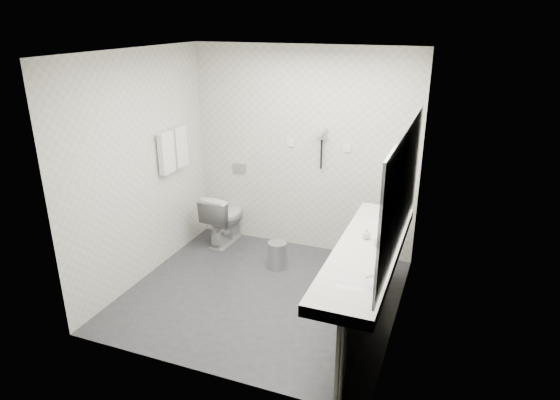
% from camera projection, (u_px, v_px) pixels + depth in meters
% --- Properties ---
extents(floor, '(2.80, 2.80, 0.00)m').
position_uv_depth(floor, '(262.00, 294.00, 5.25)').
color(floor, '#2A2A2F').
rests_on(floor, ground).
extents(ceiling, '(2.80, 2.80, 0.00)m').
position_uv_depth(ceiling, '(258.00, 51.00, 4.36)').
color(ceiling, silver).
rests_on(ceiling, wall_back).
extents(wall_back, '(2.80, 0.00, 2.80)m').
position_uv_depth(wall_back, '(303.00, 152.00, 5.94)').
color(wall_back, beige).
rests_on(wall_back, floor).
extents(wall_front, '(2.80, 0.00, 2.80)m').
position_uv_depth(wall_front, '(192.00, 237.00, 3.67)').
color(wall_front, beige).
rests_on(wall_front, floor).
extents(wall_left, '(0.00, 2.60, 2.60)m').
position_uv_depth(wall_left, '(141.00, 169.00, 5.27)').
color(wall_left, beige).
rests_on(wall_left, floor).
extents(wall_right, '(0.00, 2.60, 2.60)m').
position_uv_depth(wall_right, '(405.00, 203.00, 4.33)').
color(wall_right, beige).
rests_on(wall_right, floor).
extents(vanity_counter, '(0.55, 2.20, 0.10)m').
position_uv_depth(vanity_counter, '(367.00, 253.00, 4.41)').
color(vanity_counter, silver).
rests_on(vanity_counter, floor).
extents(vanity_panel, '(0.03, 2.15, 0.75)m').
position_uv_depth(vanity_panel, '(367.00, 294.00, 4.55)').
color(vanity_panel, '#989790').
rests_on(vanity_panel, floor).
extents(vanity_post_near, '(0.06, 0.06, 0.75)m').
position_uv_depth(vanity_post_near, '(342.00, 365.00, 3.64)').
color(vanity_post_near, silver).
rests_on(vanity_post_near, floor).
extents(vanity_post_far, '(0.06, 0.06, 0.75)m').
position_uv_depth(vanity_post_far, '(388.00, 248.00, 5.45)').
color(vanity_post_far, silver).
rests_on(vanity_post_far, floor).
extents(mirror, '(0.02, 2.20, 1.05)m').
position_uv_depth(mirror, '(403.00, 188.00, 4.09)').
color(mirror, '#B2BCC6').
rests_on(mirror, wall_right).
extents(basin_near, '(0.40, 0.31, 0.05)m').
position_uv_depth(basin_near, '(350.00, 284.00, 3.83)').
color(basin_near, silver).
rests_on(basin_near, vanity_counter).
extents(basin_far, '(0.40, 0.31, 0.05)m').
position_uv_depth(basin_far, '(380.00, 222.00, 4.97)').
color(basin_far, silver).
rests_on(basin_far, vanity_counter).
extents(faucet_near, '(0.04, 0.04, 0.15)m').
position_uv_depth(faucet_near, '(376.00, 278.00, 3.73)').
color(faucet_near, silver).
rests_on(faucet_near, vanity_counter).
extents(faucet_far, '(0.04, 0.04, 0.15)m').
position_uv_depth(faucet_far, '(400.00, 217.00, 4.87)').
color(faucet_far, silver).
rests_on(faucet_far, vanity_counter).
extents(soap_bottle_a, '(0.07, 0.07, 0.11)m').
position_uv_depth(soap_bottle_a, '(378.00, 241.00, 4.40)').
color(soap_bottle_a, white).
rests_on(soap_bottle_a, vanity_counter).
extents(soap_bottle_b, '(0.11, 0.11, 0.10)m').
position_uv_depth(soap_bottle_b, '(366.00, 233.00, 4.55)').
color(soap_bottle_b, white).
rests_on(soap_bottle_b, vanity_counter).
extents(glass_left, '(0.08, 0.08, 0.12)m').
position_uv_depth(glass_left, '(388.00, 231.00, 4.59)').
color(glass_left, silver).
rests_on(glass_left, vanity_counter).
extents(toilet, '(0.42, 0.69, 0.68)m').
position_uv_depth(toilet, '(224.00, 218.00, 6.34)').
color(toilet, silver).
rests_on(toilet, floor).
extents(flush_plate, '(0.18, 0.02, 0.12)m').
position_uv_depth(flush_plate, '(239.00, 168.00, 6.32)').
color(flush_plate, '#B2B5BA').
rests_on(flush_plate, wall_back).
extents(pedal_bin, '(0.25, 0.25, 0.31)m').
position_uv_depth(pedal_bin, '(277.00, 256.00, 5.75)').
color(pedal_bin, '#B2B5BA').
rests_on(pedal_bin, floor).
extents(bin_lid, '(0.22, 0.22, 0.02)m').
position_uv_depth(bin_lid, '(277.00, 243.00, 5.69)').
color(bin_lid, '#B2B5BA').
rests_on(bin_lid, pedal_bin).
extents(towel_rail, '(0.02, 0.62, 0.02)m').
position_uv_depth(towel_rail, '(171.00, 131.00, 5.63)').
color(towel_rail, silver).
rests_on(towel_rail, wall_left).
extents(towel_near, '(0.07, 0.24, 0.48)m').
position_uv_depth(towel_near, '(166.00, 153.00, 5.58)').
color(towel_near, silver).
rests_on(towel_near, towel_rail).
extents(towel_far, '(0.07, 0.24, 0.48)m').
position_uv_depth(towel_far, '(180.00, 147.00, 5.83)').
color(towel_far, silver).
rests_on(towel_far, towel_rail).
extents(dryer_cradle, '(0.10, 0.04, 0.14)m').
position_uv_depth(dryer_cradle, '(322.00, 134.00, 5.74)').
color(dryer_cradle, '#9B9AA0').
rests_on(dryer_cradle, wall_back).
extents(dryer_barrel, '(0.08, 0.14, 0.08)m').
position_uv_depth(dryer_barrel, '(321.00, 132.00, 5.67)').
color(dryer_barrel, '#9B9AA0').
rests_on(dryer_barrel, dryer_cradle).
extents(dryer_cord, '(0.02, 0.02, 0.35)m').
position_uv_depth(dryer_cord, '(321.00, 154.00, 5.81)').
color(dryer_cord, black).
rests_on(dryer_cord, dryer_cradle).
extents(switch_plate_a, '(0.09, 0.02, 0.09)m').
position_uv_depth(switch_plate_a, '(291.00, 143.00, 5.94)').
color(switch_plate_a, silver).
rests_on(switch_plate_a, wall_back).
extents(switch_plate_b, '(0.09, 0.02, 0.09)m').
position_uv_depth(switch_plate_b, '(347.00, 148.00, 5.71)').
color(switch_plate_b, silver).
rests_on(switch_plate_b, wall_back).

